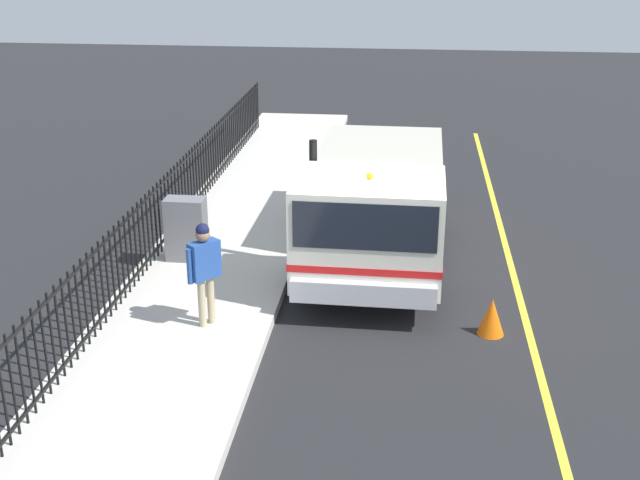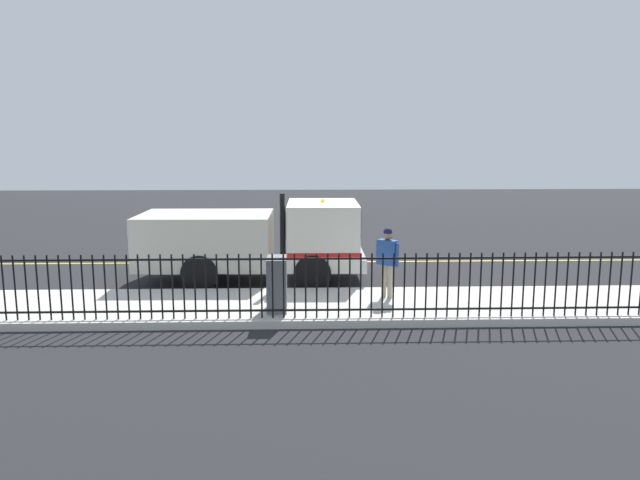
# 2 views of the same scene
# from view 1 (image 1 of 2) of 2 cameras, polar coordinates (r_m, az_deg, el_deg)

# --- Properties ---
(ground_plane) EXTENTS (59.69, 59.69, 0.00)m
(ground_plane) POSITION_cam_1_polar(r_m,az_deg,el_deg) (14.01, 3.47, -4.26)
(ground_plane) COLOR #232326
(ground_plane) RESTS_ON ground
(sidewalk_slab) EXTENTS (2.82, 27.13, 0.17)m
(sidewalk_slab) POSITION_cam_1_polar(r_m,az_deg,el_deg) (14.39, -8.10, -3.37)
(sidewalk_slab) COLOR beige
(sidewalk_slab) RESTS_ON ground
(lane_marking) EXTENTS (0.12, 24.42, 0.01)m
(lane_marking) POSITION_cam_1_polar(r_m,az_deg,el_deg) (14.14, 13.94, -4.64)
(lane_marking) COLOR yellow
(lane_marking) RESTS_ON ground
(work_truck) EXTENTS (2.54, 6.11, 2.52)m
(work_truck) POSITION_cam_1_polar(r_m,az_deg,el_deg) (15.00, 3.84, 2.67)
(work_truck) COLOR silver
(work_truck) RESTS_ON ground
(worker_standing) EXTENTS (0.47, 0.50, 1.67)m
(worker_standing) POSITION_cam_1_polar(r_m,az_deg,el_deg) (12.53, -8.07, -1.65)
(worker_standing) COLOR #264C99
(worker_standing) RESTS_ON sidewalk_slab
(iron_fence) EXTENTS (0.04, 23.10, 1.38)m
(iron_fence) POSITION_cam_1_polar(r_m,az_deg,el_deg) (14.41, -12.74, -0.27)
(iron_fence) COLOR black
(iron_fence) RESTS_ON sidewalk_slab
(utility_cabinet) EXTENTS (0.73, 0.43, 1.18)m
(utility_cabinet) POSITION_cam_1_polar(r_m,az_deg,el_deg) (15.24, -9.32, 0.75)
(utility_cabinet) COLOR slate
(utility_cabinet) RESTS_ON sidewalk_slab
(traffic_cone) EXTENTS (0.42, 0.42, 0.60)m
(traffic_cone) POSITION_cam_1_polar(r_m,az_deg,el_deg) (13.06, 11.88, -5.25)
(traffic_cone) COLOR orange
(traffic_cone) RESTS_ON ground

